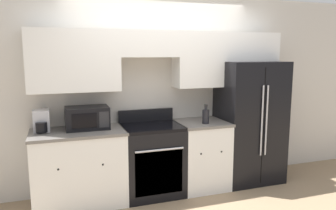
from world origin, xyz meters
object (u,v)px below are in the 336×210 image
refrigerator (248,121)px  bottle (206,116)px  oven_range (152,159)px  microwave (87,118)px

refrigerator → bottle: bearing=-167.5°
oven_range → bottle: size_ratio=4.28×
refrigerator → microwave: 2.25m
microwave → bottle: 1.50m
oven_range → microwave: microwave is taller
refrigerator → oven_range: bearing=-178.3°
refrigerator → bottle: (-0.75, -0.17, 0.16)m
microwave → bottle: bearing=-7.6°
refrigerator → bottle: 0.79m
microwave → bottle: microwave is taller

